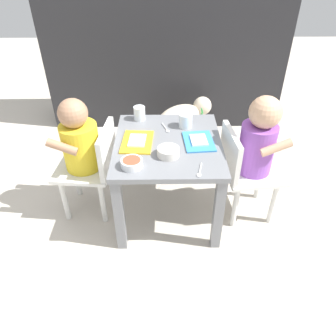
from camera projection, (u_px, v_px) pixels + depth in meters
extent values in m
plane|color=beige|center=(168.00, 209.00, 1.83)|extent=(7.00, 7.00, 0.00)
cube|color=#232326|center=(166.00, 57.00, 2.45)|extent=(1.71, 0.39, 0.96)
cube|color=slate|center=(168.00, 145.00, 1.58)|extent=(0.51, 0.57, 0.03)
cube|color=slate|center=(119.00, 215.00, 1.50)|extent=(0.04, 0.04, 0.41)
cube|color=slate|center=(218.00, 214.00, 1.50)|extent=(0.04, 0.04, 0.41)
cube|color=slate|center=(128.00, 153.00, 1.91)|extent=(0.04, 0.04, 0.41)
cube|color=slate|center=(206.00, 152.00, 1.91)|extent=(0.04, 0.04, 0.41)
cube|color=silver|center=(85.00, 167.00, 1.69)|extent=(0.31, 0.31, 0.02)
cube|color=silver|center=(107.00, 149.00, 1.61)|extent=(0.05, 0.27, 0.22)
cylinder|color=yellow|center=(81.00, 147.00, 1.61)|extent=(0.18, 0.18, 0.24)
sphere|color=#A87A5B|center=(73.00, 113.00, 1.50)|extent=(0.14, 0.14, 0.14)
cylinder|color=silver|center=(77.00, 176.00, 1.86)|extent=(0.03, 0.03, 0.26)
cylinder|color=silver|center=(65.00, 200.00, 1.70)|extent=(0.03, 0.03, 0.26)
cylinder|color=silver|center=(111.00, 178.00, 1.84)|extent=(0.03, 0.03, 0.26)
cylinder|color=silver|center=(103.00, 202.00, 1.68)|extent=(0.03, 0.03, 0.26)
cylinder|color=#A87A5B|center=(76.00, 126.00, 1.66)|extent=(0.15, 0.05, 0.09)
cylinder|color=#A87A5B|center=(62.00, 147.00, 1.50)|extent=(0.15, 0.05, 0.09)
cube|color=silver|center=(252.00, 171.00, 1.66)|extent=(0.31, 0.31, 0.02)
cube|color=silver|center=(230.00, 153.00, 1.58)|extent=(0.05, 0.27, 0.22)
cylinder|color=purple|center=(256.00, 149.00, 1.58)|extent=(0.17, 0.17, 0.25)
sphere|color=tan|center=(265.00, 112.00, 1.47)|extent=(0.15, 0.15, 0.15)
cylinder|color=silver|center=(273.00, 203.00, 1.68)|extent=(0.03, 0.03, 0.26)
cylinder|color=silver|center=(260.00, 179.00, 1.84)|extent=(0.03, 0.03, 0.26)
cylinder|color=silver|center=(235.00, 206.00, 1.66)|extent=(0.03, 0.03, 0.26)
cylinder|color=silver|center=(225.00, 182.00, 1.82)|extent=(0.03, 0.03, 0.26)
cylinder|color=tan|center=(276.00, 148.00, 1.47)|extent=(0.15, 0.06, 0.09)
cylinder|color=tan|center=(261.00, 127.00, 1.62)|extent=(0.15, 0.06, 0.09)
ellipsoid|color=beige|center=(179.00, 119.00, 2.25)|extent=(0.37, 0.31, 0.19)
sphere|color=beige|center=(202.00, 106.00, 2.30)|extent=(0.13, 0.13, 0.13)
sphere|color=black|center=(207.00, 105.00, 2.33)|extent=(0.06, 0.06, 0.06)
torus|color=green|center=(198.00, 109.00, 2.30)|extent=(0.08, 0.11, 0.11)
sphere|color=beige|center=(159.00, 120.00, 2.16)|extent=(0.05, 0.05, 0.05)
cylinder|color=beige|center=(193.00, 136.00, 2.34)|extent=(0.04, 0.04, 0.12)
cylinder|color=beige|center=(186.00, 130.00, 2.41)|extent=(0.04, 0.04, 0.12)
cylinder|color=beige|center=(171.00, 143.00, 2.27)|extent=(0.04, 0.04, 0.12)
cylinder|color=beige|center=(164.00, 137.00, 2.33)|extent=(0.04, 0.04, 0.12)
cube|color=gold|center=(137.00, 142.00, 1.56)|extent=(0.16, 0.21, 0.01)
cube|color=white|center=(137.00, 141.00, 1.56)|extent=(0.09, 0.12, 0.01)
cube|color=#388CD8|center=(199.00, 142.00, 1.57)|extent=(0.15, 0.20, 0.01)
cube|color=white|center=(199.00, 140.00, 1.56)|extent=(0.08, 0.11, 0.01)
cylinder|color=white|center=(186.00, 120.00, 1.67)|extent=(0.07, 0.07, 0.07)
cylinder|color=silver|center=(185.00, 124.00, 1.68)|extent=(0.06, 0.06, 0.03)
cylinder|color=white|center=(139.00, 113.00, 1.73)|extent=(0.06, 0.06, 0.07)
cylinder|color=silver|center=(140.00, 116.00, 1.74)|extent=(0.05, 0.05, 0.04)
cylinder|color=white|center=(132.00, 163.00, 1.40)|extent=(0.10, 0.10, 0.03)
cylinder|color=#D84C33|center=(132.00, 161.00, 1.39)|extent=(0.08, 0.08, 0.01)
cylinder|color=silver|center=(169.00, 152.00, 1.47)|extent=(0.10, 0.10, 0.04)
cylinder|color=#D84C33|center=(169.00, 149.00, 1.46)|extent=(0.08, 0.08, 0.01)
cylinder|color=silver|center=(200.00, 168.00, 1.40)|extent=(0.02, 0.07, 0.01)
ellipsoid|color=silver|center=(199.00, 175.00, 1.36)|extent=(0.03, 0.03, 0.01)
cylinder|color=silver|center=(164.00, 127.00, 1.69)|extent=(0.03, 0.07, 0.01)
ellipsoid|color=silver|center=(168.00, 131.00, 1.65)|extent=(0.03, 0.03, 0.01)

